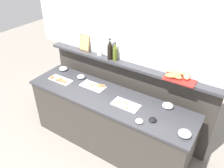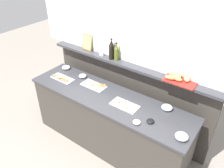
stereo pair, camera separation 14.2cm
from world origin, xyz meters
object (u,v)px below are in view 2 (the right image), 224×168
glass_bowl_extra (182,137)px  salt_shaker (100,53)px  condiment_bowl_red (137,122)px  condiment_bowl_cream (150,121)px  sandwich_platter_front (62,78)px  pepper_shaker (103,53)px  glass_bowl_small (66,67)px  framed_picture (87,42)px  glass_bowl_medium (83,76)px  sandwich_platter_side (124,105)px  olive_oil_bottle (116,52)px  wine_bottle_dark (111,50)px  bread_basket (178,76)px  glass_bowl_large (167,108)px  sandwich_platter_rear (95,85)px

glass_bowl_extra → salt_shaker: bearing=160.0°
condiment_bowl_red → condiment_bowl_cream: bearing=42.3°
sandwich_platter_front → pepper_shaker: 0.75m
glass_bowl_small → salt_shaker: 0.71m
sandwich_platter_front → glass_bowl_small: 0.33m
framed_picture → glass_bowl_medium: bearing=-67.5°
sandwich_platter_front → sandwich_platter_side: same height
sandwich_platter_front → olive_oil_bottle: olive_oil_bottle is taller
condiment_bowl_cream → olive_oil_bottle: size_ratio=0.34×
wine_bottle_dark → pepper_shaker: bearing=180.0°
sandwich_platter_front → pepper_shaker: (0.44, 0.48, 0.37)m
glass_bowl_medium → olive_oil_bottle: bearing=28.4°
glass_bowl_small → bread_basket: bearing=7.4°
sandwich_platter_front → sandwich_platter_side: 1.15m
condiment_bowl_cream → pepper_shaker: size_ratio=1.09×
salt_shaker → wine_bottle_dark: bearing=-0.0°
sandwich_platter_side → glass_bowl_large: (0.48, 0.26, 0.02)m
condiment_bowl_cream → bread_basket: size_ratio=0.22×
sandwich_platter_front → condiment_bowl_cream: size_ratio=4.00×
glass_bowl_large → glass_bowl_medium: glass_bowl_large is taller
glass_bowl_extra → condiment_bowl_cream: (-0.40, 0.03, -0.01)m
sandwich_platter_front → glass_bowl_extra: (1.98, -0.10, 0.02)m
condiment_bowl_red → pepper_shaker: 1.27m
condiment_bowl_cream → bread_basket: 0.68m
olive_oil_bottle → bread_basket: 0.95m
glass_bowl_large → olive_oil_bottle: (-0.95, 0.21, 0.44)m
sandwich_platter_rear → framed_picture: (-0.44, 0.37, 0.46)m
glass_bowl_medium → bread_basket: bread_basket is taller
glass_bowl_medium → pepper_shaker: pepper_shaker is taller
framed_picture → sandwich_platter_side: bearing=-25.5°
glass_bowl_large → pepper_shaker: bearing=170.4°
glass_bowl_large → condiment_bowl_red: size_ratio=1.50×
glass_bowl_large → glass_bowl_extra: size_ratio=0.96×
sandwich_platter_rear → glass_bowl_extra: size_ratio=2.57×
condiment_bowl_red → framed_picture: (-1.36, 0.70, 0.45)m
olive_oil_bottle → glass_bowl_extra: bearing=-24.4°
salt_shaker → glass_bowl_small: bearing=-160.4°
sandwich_platter_side → condiment_bowl_red: bearing=-32.4°
sandwich_platter_side → glass_bowl_large: 0.55m
olive_oil_bottle → bread_basket: size_ratio=0.65×
sandwich_platter_side → glass_bowl_extra: bearing=-8.0°
glass_bowl_large → salt_shaker: 1.31m
glass_bowl_small → salt_shaker: salt_shaker is taller
salt_shaker → framed_picture: size_ratio=0.34×
condiment_bowl_cream → pepper_shaker: (-1.14, 0.55, 0.36)m
glass_bowl_medium → condiment_bowl_cream: 1.39m
glass_bowl_large → salt_shaker: size_ratio=1.64×
wine_bottle_dark → salt_shaker: (-0.21, 0.00, -0.10)m
glass_bowl_medium → pepper_shaker: size_ratio=1.41×
glass_bowl_large → olive_oil_bottle: size_ratio=0.52×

